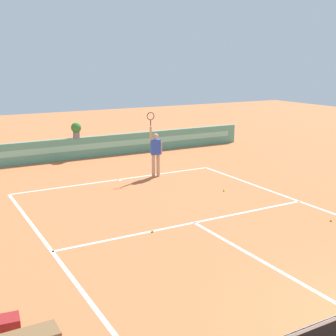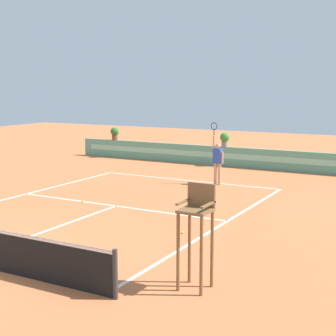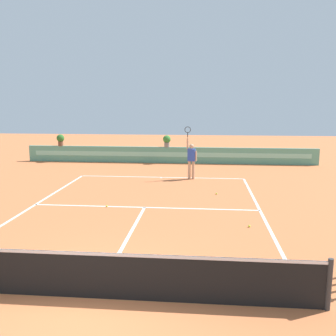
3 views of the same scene
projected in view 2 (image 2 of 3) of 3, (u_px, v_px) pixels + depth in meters
ground_plane at (109, 208)px, 17.18m from camera, size 60.00×60.00×0.00m
court_lines at (121, 204)px, 17.80m from camera, size 8.32×11.94×0.01m
back_wall_barrier at (227, 157)px, 26.09m from camera, size 18.00×0.21×1.00m
umpire_chair at (197, 224)px, 10.24m from camera, size 0.60×0.60×2.14m
tennis_player at (218, 160)px, 21.16m from camera, size 0.62×0.27×2.58m
tennis_ball_near_baseline at (213, 201)px, 18.15m from camera, size 0.07×0.07×0.07m
tennis_ball_mid_court at (183, 233)px, 14.25m from camera, size 0.07×0.07×0.07m
tennis_ball_by_sideline at (82, 201)px, 18.12m from camera, size 0.07×0.07×0.07m
potted_plant_far_left at (115, 133)px, 29.24m from camera, size 0.48×0.48×0.72m
potted_plant_centre at (225, 139)px, 26.02m from camera, size 0.48×0.48×0.72m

